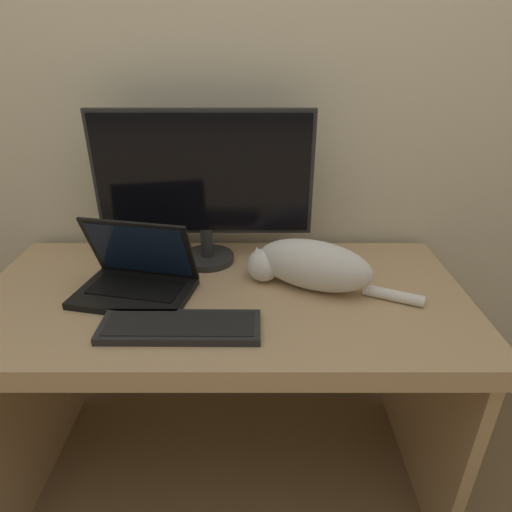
{
  "coord_description": "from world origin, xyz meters",
  "views": [
    {
      "loc": [
        0.1,
        -0.72,
        1.4
      ],
      "look_at": [
        0.1,
        0.3,
        0.88
      ],
      "focal_mm": 30.0,
      "sensor_mm": 36.0,
      "label": 1
    }
  ],
  "objects": [
    {
      "name": "wall_back",
      "position": [
        0.0,
        0.73,
        1.3
      ],
      "size": [
        6.4,
        0.06,
        2.6
      ],
      "color": "beige",
      "rests_on": "ground_plane"
    },
    {
      "name": "desk",
      "position": [
        0.0,
        0.34,
        0.59
      ],
      "size": [
        1.41,
        0.67,
        0.75
      ],
      "color": "tan",
      "rests_on": "ground_plane"
    },
    {
      "name": "monitor",
      "position": [
        -0.06,
        0.54,
        1.01
      ],
      "size": [
        0.67,
        0.17,
        0.48
      ],
      "color": "#282828",
      "rests_on": "desk"
    },
    {
      "name": "laptop",
      "position": [
        -0.24,
        0.33,
        0.79
      ],
      "size": [
        0.35,
        0.27,
        0.22
      ],
      "rotation": [
        0.0,
        0.0,
        -0.21
      ],
      "color": "black",
      "rests_on": "desk"
    },
    {
      "name": "external_keyboard",
      "position": [
        -0.09,
        0.15,
        0.76
      ],
      "size": [
        0.4,
        0.13,
        0.02
      ],
      "rotation": [
        0.0,
        0.0,
        -0.01
      ],
      "color": "black",
      "rests_on": "desk"
    },
    {
      "name": "cat",
      "position": [
        0.25,
        0.37,
        0.82
      ],
      "size": [
        0.49,
        0.26,
        0.15
      ],
      "rotation": [
        0.0,
        0.0,
        -0.42
      ],
      "color": "silver",
      "rests_on": "desk"
    },
    {
      "name": "small_toy",
      "position": [
        0.33,
        0.48,
        0.78
      ],
      "size": [
        0.06,
        0.06,
        0.06
      ],
      "color": "red",
      "rests_on": "desk"
    }
  ]
}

